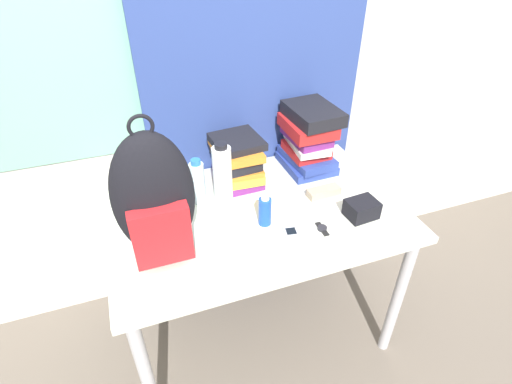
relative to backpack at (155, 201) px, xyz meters
The scene contains 13 objects.
wall_back 0.76m from the backpack, 56.04° to the left, with size 6.00×0.06×2.50m.
curtain_blue 0.82m from the backpack, 44.04° to the left, with size 1.04×0.04×2.50m.
desk 0.53m from the backpack, 15.48° to the left, with size 1.23×0.80×0.76m.
backpack is the anchor object (origin of this frame).
book_stack_left 0.55m from the backpack, 41.75° to the left, with size 0.22×0.28×0.22m.
book_stack_center 0.84m from the backpack, 25.38° to the left, with size 0.23×0.29×0.32m.
water_bottle 0.36m from the backpack, 53.29° to the left, with size 0.06×0.06×0.21m.
sports_bottle 0.40m from the backpack, 38.50° to the left, with size 0.08×0.08×0.28m.
sunscreen_bottle 0.45m from the backpack, ahead, with size 0.05×0.05×0.14m.
cell_phone 0.54m from the backpack, ahead, with size 0.07×0.09×0.02m.
sunglasses_case 0.77m from the backpack, ahead, with size 0.15×0.06×0.04m.
camera_pouch 0.83m from the backpack, ahead, with size 0.13×0.11×0.07m.
wristwatch 0.66m from the backpack, ahead, with size 0.04×0.08×0.01m.
Camera 1 is at (-0.45, -0.84, 1.81)m, focal length 28.00 mm.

